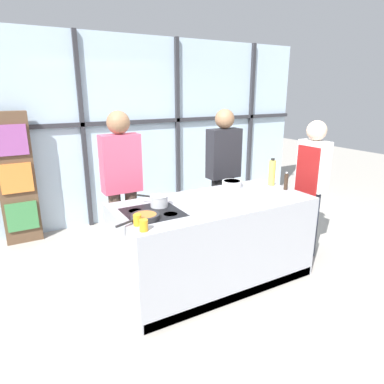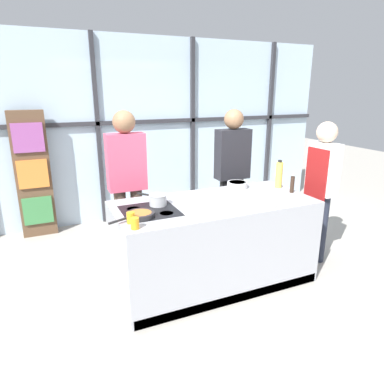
{
  "view_description": "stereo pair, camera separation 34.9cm",
  "coord_description": "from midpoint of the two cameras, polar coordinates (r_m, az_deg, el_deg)",
  "views": [
    {
      "loc": [
        -1.87,
        -2.8,
        2.02
      ],
      "look_at": [
        -0.21,
        0.1,
        1.01
      ],
      "focal_mm": 32.0,
      "sensor_mm": 36.0,
      "label": 1
    },
    {
      "loc": [
        -1.56,
        -2.96,
        2.02
      ],
      "look_at": [
        -0.21,
        0.1,
        1.01
      ],
      "focal_mm": 32.0,
      "sensor_mm": 36.0,
      "label": 2
    }
  ],
  "objects": [
    {
      "name": "ground_plane",
      "position": [
        3.92,
        0.83,
        -14.34
      ],
      "size": [
        18.0,
        18.0,
        0.0
      ],
      "primitive_type": "plane",
      "color": "#ADA89E"
    },
    {
      "name": "back_window_wall",
      "position": [
        5.52,
        -11.7,
        9.97
      ],
      "size": [
        6.4,
        0.1,
        2.8
      ],
      "color": "silver",
      "rests_on": "ground_plane"
    },
    {
      "name": "bookshelf",
      "position": [
        5.15,
        -28.99,
        1.83
      ],
      "size": [
        0.46,
        0.19,
        1.76
      ],
      "color": "brown",
      "rests_on": "ground_plane"
    },
    {
      "name": "demo_island",
      "position": [
        3.7,
        0.86,
        -8.28
      ],
      "size": [
        2.06,
        0.95,
        0.91
      ],
      "color": "#A8AAB2",
      "rests_on": "ground_plane"
    },
    {
      "name": "chef",
      "position": [
        4.34,
        17.13,
        2.03
      ],
      "size": [
        0.24,
        0.38,
        1.68
      ],
      "rotation": [
        0.0,
        0.0,
        1.57
      ],
      "color": "#232838",
      "rests_on": "ground_plane"
    },
    {
      "name": "spectator_far_left",
      "position": [
        3.98,
        -14.12,
        1.97
      ],
      "size": [
        0.43,
        0.25,
        1.81
      ],
      "rotation": [
        0.0,
        0.0,
        3.14
      ],
      "color": "#47382D",
      "rests_on": "ground_plane"
    },
    {
      "name": "spectator_center_left",
      "position": [
        4.55,
        3.07,
        4.05
      ],
      "size": [
        0.44,
        0.25,
        1.79
      ],
      "rotation": [
        0.0,
        0.0,
        3.14
      ],
      "color": "black",
      "rests_on": "ground_plane"
    },
    {
      "name": "frying_pan",
      "position": [
        3.09,
        -11.11,
        -4.09
      ],
      "size": [
        0.44,
        0.27,
        0.04
      ],
      "color": "#232326",
      "rests_on": "demo_island"
    },
    {
      "name": "saucepan",
      "position": [
        3.39,
        -8.5,
        -1.46
      ],
      "size": [
        0.25,
        0.28,
        0.11
      ],
      "color": "silver",
      "rests_on": "demo_island"
    },
    {
      "name": "white_plate",
      "position": [
        3.51,
        9.2,
        -1.73
      ],
      "size": [
        0.23,
        0.23,
        0.01
      ],
      "primitive_type": "cylinder",
      "color": "white",
      "rests_on": "demo_island"
    },
    {
      "name": "mixing_bowl",
      "position": [
        4.05,
        4.25,
        1.41
      ],
      "size": [
        0.24,
        0.24,
        0.07
      ],
      "color": "silver",
      "rests_on": "demo_island"
    },
    {
      "name": "oil_bottle",
      "position": [
        4.15,
        10.87,
        3.17
      ],
      "size": [
        0.08,
        0.08,
        0.33
      ],
      "color": "#E0CC4C",
      "rests_on": "demo_island"
    },
    {
      "name": "pepper_grinder",
      "position": [
        4.0,
        13.03,
        1.7
      ],
      "size": [
        0.04,
        0.04,
        0.21
      ],
      "color": "#332319",
      "rests_on": "demo_island"
    },
    {
      "name": "juice_glass_near",
      "position": [
        2.83,
        -11.59,
        -5.54
      ],
      "size": [
        0.07,
        0.07,
        0.1
      ],
      "primitive_type": "cylinder",
      "color": "orange",
      "rests_on": "demo_island"
    },
    {
      "name": "juice_glass_far",
      "position": [
        2.96,
        -12.46,
        -4.63
      ],
      "size": [
        0.07,
        0.07,
        0.1
      ],
      "primitive_type": "cylinder",
      "color": "orange",
      "rests_on": "demo_island"
    }
  ]
}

